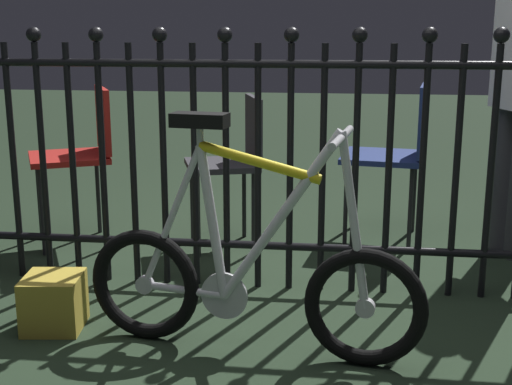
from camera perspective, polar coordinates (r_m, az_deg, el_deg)
name	(u,v)px	position (r m, az deg, el deg)	size (l,w,h in m)	color
ground_plane	(248,343)	(2.73, -0.68, -12.16)	(20.00, 20.00, 0.00)	#20301F
iron_fence	(251,155)	(3.12, -0.43, 3.10)	(3.88, 0.07, 1.22)	black
bicycle	(250,277)	(2.56, -0.51, -6.94)	(1.27, 0.40, 0.88)	black
chair_navy	(399,146)	(3.94, 11.56, 3.75)	(0.49, 0.49, 0.87)	black
chair_charcoal	(235,155)	(3.74, -1.74, 3.08)	(0.47, 0.46, 0.82)	black
chair_red	(83,147)	(3.92, -13.94, 3.60)	(0.55, 0.55, 0.86)	black
display_crate	(54,302)	(2.93, -16.15, -8.58)	(0.22, 0.22, 0.22)	#B29933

